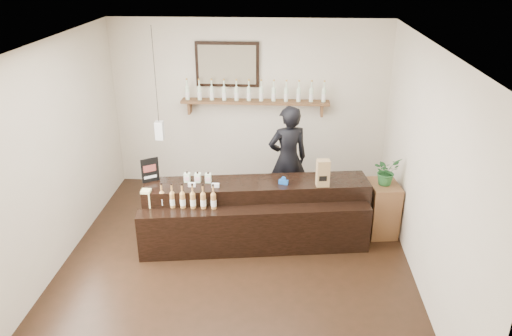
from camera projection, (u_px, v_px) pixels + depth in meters
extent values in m
plane|color=black|center=(236.00, 264.00, 6.50)|extent=(5.00, 5.00, 0.00)
plane|color=beige|center=(249.00, 105.00, 8.22)|extent=(4.50, 0.00, 4.50)
plane|color=beige|center=(199.00, 300.00, 3.65)|extent=(4.50, 0.00, 4.50)
plane|color=beige|center=(50.00, 161.00, 6.07)|extent=(0.00, 5.00, 5.00)
plane|color=beige|center=(426.00, 170.00, 5.81)|extent=(0.00, 5.00, 5.00)
plane|color=white|center=(232.00, 46.00, 5.38)|extent=(5.00, 5.00, 0.00)
cube|color=brown|center=(255.00, 102.00, 8.06)|extent=(2.40, 0.25, 0.04)
cube|color=brown|center=(190.00, 107.00, 8.20)|extent=(0.04, 0.20, 0.20)
cube|color=brown|center=(322.00, 110.00, 8.07)|extent=(0.04, 0.20, 0.20)
cube|color=black|center=(227.00, 64.00, 7.94)|extent=(1.02, 0.04, 0.72)
cube|color=#473D2E|center=(227.00, 65.00, 7.92)|extent=(0.92, 0.01, 0.62)
cube|color=white|center=(160.00, 130.00, 7.54)|extent=(0.12, 0.12, 0.28)
cylinder|color=black|center=(155.00, 75.00, 7.20)|extent=(0.01, 0.01, 1.41)
cylinder|color=#D9F3CC|center=(187.00, 93.00, 8.07)|extent=(0.07, 0.07, 0.20)
cone|color=#D9F3CC|center=(187.00, 86.00, 8.02)|extent=(0.07, 0.07, 0.05)
cylinder|color=#D9F3CC|center=(187.00, 82.00, 8.00)|extent=(0.02, 0.02, 0.07)
cylinder|color=#BF8C38|center=(187.00, 79.00, 7.98)|extent=(0.03, 0.03, 0.02)
cylinder|color=white|center=(187.00, 95.00, 8.08)|extent=(0.07, 0.07, 0.09)
cylinder|color=#D9F3CC|center=(200.00, 94.00, 8.06)|extent=(0.07, 0.07, 0.20)
cone|color=#D9F3CC|center=(199.00, 86.00, 8.01)|extent=(0.07, 0.07, 0.05)
cylinder|color=#D9F3CC|center=(199.00, 82.00, 7.99)|extent=(0.02, 0.02, 0.07)
cylinder|color=#BF8C38|center=(199.00, 79.00, 7.97)|extent=(0.03, 0.03, 0.02)
cylinder|color=white|center=(200.00, 95.00, 8.07)|extent=(0.07, 0.07, 0.09)
cylinder|color=#D9F3CC|center=(212.00, 94.00, 8.05)|extent=(0.07, 0.07, 0.20)
cone|color=#D9F3CC|center=(212.00, 86.00, 8.00)|extent=(0.07, 0.07, 0.05)
cylinder|color=#D9F3CC|center=(211.00, 82.00, 7.98)|extent=(0.02, 0.02, 0.07)
cylinder|color=#BF8C38|center=(211.00, 79.00, 7.96)|extent=(0.03, 0.03, 0.02)
cylinder|color=white|center=(212.00, 95.00, 8.06)|extent=(0.07, 0.07, 0.09)
cylinder|color=#D9F3CC|center=(224.00, 94.00, 8.04)|extent=(0.07, 0.07, 0.20)
cone|color=#D9F3CC|center=(224.00, 86.00, 7.99)|extent=(0.07, 0.07, 0.05)
cylinder|color=#D9F3CC|center=(224.00, 83.00, 7.96)|extent=(0.02, 0.02, 0.07)
cylinder|color=#BF8C38|center=(224.00, 80.00, 7.95)|extent=(0.03, 0.03, 0.02)
cylinder|color=white|center=(224.00, 95.00, 8.05)|extent=(0.07, 0.07, 0.09)
cylinder|color=#D9F3CC|center=(236.00, 94.00, 8.03)|extent=(0.07, 0.07, 0.20)
cone|color=#D9F3CC|center=(236.00, 86.00, 7.98)|extent=(0.07, 0.07, 0.05)
cylinder|color=#D9F3CC|center=(236.00, 83.00, 7.95)|extent=(0.02, 0.02, 0.07)
cylinder|color=#BF8C38|center=(236.00, 80.00, 7.93)|extent=(0.03, 0.03, 0.02)
cylinder|color=white|center=(236.00, 95.00, 8.04)|extent=(0.07, 0.07, 0.09)
cylinder|color=#D9F3CC|center=(249.00, 94.00, 8.02)|extent=(0.07, 0.07, 0.20)
cone|color=#D9F3CC|center=(249.00, 87.00, 7.97)|extent=(0.07, 0.07, 0.05)
cylinder|color=#D9F3CC|center=(249.00, 83.00, 7.94)|extent=(0.02, 0.02, 0.07)
cylinder|color=#BF8C38|center=(249.00, 80.00, 7.92)|extent=(0.03, 0.03, 0.02)
cylinder|color=white|center=(249.00, 96.00, 8.03)|extent=(0.07, 0.07, 0.09)
cylinder|color=#D9F3CC|center=(261.00, 95.00, 8.01)|extent=(0.07, 0.07, 0.20)
cone|color=#D9F3CC|center=(261.00, 87.00, 7.95)|extent=(0.07, 0.07, 0.05)
cylinder|color=#D9F3CC|center=(261.00, 83.00, 7.93)|extent=(0.02, 0.02, 0.07)
cylinder|color=#BF8C38|center=(261.00, 80.00, 7.91)|extent=(0.03, 0.03, 0.02)
cylinder|color=white|center=(261.00, 96.00, 8.01)|extent=(0.07, 0.07, 0.09)
cylinder|color=#D9F3CC|center=(274.00, 95.00, 7.99)|extent=(0.07, 0.07, 0.20)
cone|color=#D9F3CC|center=(274.00, 87.00, 7.94)|extent=(0.07, 0.07, 0.05)
cylinder|color=#D9F3CC|center=(274.00, 83.00, 7.92)|extent=(0.02, 0.02, 0.07)
cylinder|color=#BF8C38|center=(274.00, 80.00, 7.90)|extent=(0.03, 0.03, 0.02)
cylinder|color=white|center=(274.00, 96.00, 8.00)|extent=(0.07, 0.07, 0.09)
cylinder|color=#D9F3CC|center=(286.00, 95.00, 7.98)|extent=(0.07, 0.07, 0.20)
cone|color=#D9F3CC|center=(286.00, 87.00, 7.93)|extent=(0.07, 0.07, 0.05)
cylinder|color=#D9F3CC|center=(286.00, 83.00, 7.91)|extent=(0.02, 0.02, 0.07)
cylinder|color=#BF8C38|center=(287.00, 81.00, 7.89)|extent=(0.03, 0.03, 0.02)
cylinder|color=white|center=(286.00, 96.00, 7.99)|extent=(0.07, 0.07, 0.09)
cylinder|color=#D9F3CC|center=(299.00, 95.00, 7.97)|extent=(0.07, 0.07, 0.20)
cone|color=#D9F3CC|center=(299.00, 87.00, 7.92)|extent=(0.07, 0.07, 0.05)
cylinder|color=#D9F3CC|center=(299.00, 84.00, 7.90)|extent=(0.02, 0.02, 0.07)
cylinder|color=#BF8C38|center=(299.00, 81.00, 7.88)|extent=(0.03, 0.03, 0.02)
cylinder|color=white|center=(299.00, 96.00, 7.98)|extent=(0.07, 0.07, 0.09)
cylinder|color=#D9F3CC|center=(311.00, 95.00, 7.96)|extent=(0.07, 0.07, 0.20)
cone|color=#D9F3CC|center=(312.00, 88.00, 7.91)|extent=(0.07, 0.07, 0.05)
cylinder|color=#D9F3CC|center=(312.00, 84.00, 7.89)|extent=(0.02, 0.02, 0.07)
cylinder|color=#BF8C38|center=(312.00, 81.00, 7.87)|extent=(0.03, 0.03, 0.02)
cylinder|color=white|center=(311.00, 97.00, 7.97)|extent=(0.07, 0.07, 0.09)
cylinder|color=#D9F3CC|center=(324.00, 96.00, 7.95)|extent=(0.07, 0.07, 0.20)
cone|color=#D9F3CC|center=(324.00, 88.00, 7.90)|extent=(0.07, 0.07, 0.05)
cylinder|color=#D9F3CC|center=(324.00, 84.00, 7.87)|extent=(0.02, 0.02, 0.07)
cylinder|color=#BF8C38|center=(325.00, 81.00, 7.86)|extent=(0.03, 0.03, 0.02)
cylinder|color=white|center=(324.00, 97.00, 7.96)|extent=(0.07, 0.07, 0.09)
cube|color=black|center=(257.00, 210.00, 6.96)|extent=(3.11, 0.96, 0.86)
cube|color=black|center=(255.00, 231.00, 6.63)|extent=(3.07, 0.69, 0.65)
cube|color=white|center=(192.00, 185.00, 6.64)|extent=(0.10, 0.04, 0.05)
cube|color=white|center=(215.00, 185.00, 6.62)|extent=(0.10, 0.04, 0.05)
cube|color=#F9EF98|center=(147.00, 202.00, 6.55)|extent=(0.12, 0.12, 0.12)
cube|color=#F9EF98|center=(146.00, 194.00, 6.50)|extent=(0.12, 0.12, 0.12)
cube|color=#D9F3CC|center=(187.00, 178.00, 6.77)|extent=(0.08, 0.08, 0.13)
cube|color=beige|center=(187.00, 179.00, 6.74)|extent=(0.07, 0.00, 0.06)
cylinder|color=black|center=(187.00, 173.00, 6.74)|extent=(0.02, 0.02, 0.03)
cube|color=#D9F3CC|center=(198.00, 178.00, 6.76)|extent=(0.08, 0.08, 0.13)
cube|color=beige|center=(197.00, 179.00, 6.73)|extent=(0.07, 0.00, 0.06)
cylinder|color=black|center=(197.00, 173.00, 6.74)|extent=(0.02, 0.02, 0.03)
cube|color=#D9F3CC|center=(208.00, 178.00, 6.76)|extent=(0.08, 0.08, 0.13)
cube|color=beige|center=(208.00, 179.00, 6.72)|extent=(0.07, 0.00, 0.06)
cylinder|color=black|center=(208.00, 173.00, 6.73)|extent=(0.02, 0.02, 0.03)
cylinder|color=#A87338|center=(162.00, 200.00, 6.52)|extent=(0.07, 0.07, 0.20)
cone|color=#A87338|center=(162.00, 191.00, 6.47)|extent=(0.07, 0.07, 0.05)
cylinder|color=#A87338|center=(161.00, 187.00, 6.45)|extent=(0.02, 0.02, 0.07)
cylinder|color=black|center=(161.00, 184.00, 6.43)|extent=(0.03, 0.03, 0.02)
cylinder|color=white|center=(162.00, 201.00, 6.53)|extent=(0.07, 0.07, 0.09)
cylinder|color=#A87338|center=(173.00, 200.00, 6.52)|extent=(0.07, 0.07, 0.20)
cone|color=#A87338|center=(172.00, 192.00, 6.47)|extent=(0.07, 0.07, 0.05)
cylinder|color=#A87338|center=(172.00, 187.00, 6.44)|extent=(0.02, 0.02, 0.07)
cylinder|color=black|center=(171.00, 184.00, 6.42)|extent=(0.03, 0.03, 0.02)
cylinder|color=white|center=(173.00, 202.00, 6.52)|extent=(0.07, 0.07, 0.09)
cylinder|color=#A87338|center=(183.00, 201.00, 6.51)|extent=(0.07, 0.07, 0.20)
cone|color=#A87338|center=(182.00, 192.00, 6.46)|extent=(0.07, 0.07, 0.05)
cylinder|color=#A87338|center=(182.00, 188.00, 6.43)|extent=(0.02, 0.02, 0.07)
cylinder|color=black|center=(182.00, 184.00, 6.42)|extent=(0.03, 0.03, 0.02)
cylinder|color=white|center=(183.00, 202.00, 6.52)|extent=(0.07, 0.07, 0.09)
cylinder|color=#A87338|center=(193.00, 201.00, 6.50)|extent=(0.07, 0.07, 0.20)
cone|color=#A87338|center=(192.00, 192.00, 6.45)|extent=(0.07, 0.07, 0.05)
cylinder|color=#A87338|center=(192.00, 188.00, 6.43)|extent=(0.02, 0.02, 0.07)
cylinder|color=black|center=(192.00, 185.00, 6.41)|extent=(0.03, 0.03, 0.02)
cylinder|color=white|center=(193.00, 202.00, 6.51)|extent=(0.07, 0.07, 0.09)
cylinder|color=#A87338|center=(203.00, 201.00, 6.49)|extent=(0.07, 0.07, 0.20)
cone|color=#A87338|center=(203.00, 192.00, 6.44)|extent=(0.07, 0.07, 0.05)
cylinder|color=#A87338|center=(203.00, 188.00, 6.42)|extent=(0.02, 0.02, 0.07)
cylinder|color=black|center=(202.00, 185.00, 6.40)|extent=(0.03, 0.03, 0.02)
cylinder|color=white|center=(203.00, 202.00, 6.50)|extent=(0.07, 0.07, 0.09)
cylinder|color=#A87338|center=(214.00, 201.00, 6.49)|extent=(0.07, 0.07, 0.20)
cone|color=#A87338|center=(213.00, 193.00, 6.44)|extent=(0.07, 0.07, 0.05)
cylinder|color=#A87338|center=(213.00, 188.00, 6.41)|extent=(0.02, 0.02, 0.07)
cylinder|color=black|center=(213.00, 185.00, 6.39)|extent=(0.03, 0.03, 0.02)
cylinder|color=white|center=(214.00, 203.00, 6.49)|extent=(0.07, 0.07, 0.09)
cube|color=black|center=(150.00, 170.00, 6.73)|extent=(0.21, 0.15, 0.34)
cube|color=brown|center=(150.00, 168.00, 6.71)|extent=(0.15, 0.10, 0.10)
cube|color=white|center=(150.00, 177.00, 6.76)|extent=(0.15, 0.10, 0.04)
cube|color=olive|center=(323.00, 173.00, 6.61)|extent=(0.18, 0.15, 0.37)
cube|color=black|center=(323.00, 179.00, 6.57)|extent=(0.10, 0.02, 0.07)
cube|color=#174FA4|center=(283.00, 182.00, 6.71)|extent=(0.13, 0.08, 0.06)
cylinder|color=#174FA4|center=(284.00, 179.00, 6.70)|extent=(0.07, 0.04, 0.07)
cube|color=brown|center=(382.00, 208.00, 7.08)|extent=(0.45, 0.57, 0.77)
imported|color=#235928|center=(386.00, 171.00, 6.85)|extent=(0.46, 0.45, 0.39)
imported|color=black|center=(288.00, 153.00, 7.50)|extent=(0.81, 0.66, 1.91)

